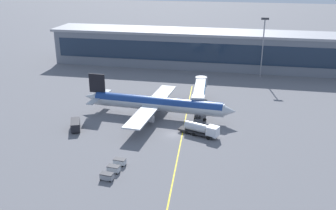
% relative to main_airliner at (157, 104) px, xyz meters
% --- Properties ---
extents(ground_plane, '(700.00, 700.00, 0.00)m').
position_rel_main_airliner_xyz_m(ground_plane, '(7.15, -11.19, -3.89)').
color(ground_plane, slate).
extents(apron_lead_in_line, '(6.84, 79.76, 0.01)m').
position_rel_main_airliner_xyz_m(apron_lead_in_line, '(9.13, -9.19, -3.89)').
color(apron_lead_in_line, yellow).
rests_on(apron_lead_in_line, ground_plane).
extents(terminal_building, '(155.12, 18.13, 14.83)m').
position_rel_main_airliner_xyz_m(terminal_building, '(19.47, 59.58, 3.55)').
color(terminal_building, slate).
rests_on(terminal_building, ground_plane).
extents(main_airliner, '(44.99, 35.85, 11.28)m').
position_rel_main_airliner_xyz_m(main_airliner, '(0.00, 0.00, 0.00)').
color(main_airliner, '#B2B7BC').
rests_on(main_airliner, ground_plane).
extents(jet_bridge, '(5.27, 22.55, 6.59)m').
position_rel_main_airliner_xyz_m(jet_bridge, '(10.90, 11.25, 1.01)').
color(jet_bridge, '#B2B7BC').
rests_on(jet_bridge, ground_plane).
extents(fuel_tanker, '(11.00, 6.08, 3.25)m').
position_rel_main_airliner_xyz_m(fuel_tanker, '(14.06, -10.46, -2.14)').
color(fuel_tanker, '#232326').
rests_on(fuel_tanker, ground_plane).
extents(lavatory_truck, '(4.44, 6.24, 2.50)m').
position_rel_main_airliner_xyz_m(lavatory_truck, '(-18.97, -13.27, -2.47)').
color(lavatory_truck, black).
rests_on(lavatory_truck, ground_plane).
extents(baggage_cart_0, '(2.79, 1.86, 1.48)m').
position_rel_main_airliner_xyz_m(baggage_cart_0, '(-2.18, -35.43, -3.11)').
color(baggage_cart_0, gray).
rests_on(baggage_cart_0, ground_plane).
extents(baggage_cart_1, '(2.79, 1.86, 1.48)m').
position_rel_main_airliner_xyz_m(baggage_cart_1, '(-1.85, -32.24, -3.11)').
color(baggage_cart_1, '#B2B7BC').
rests_on(baggage_cart_1, ground_plane).
extents(baggage_cart_2, '(2.79, 1.86, 1.48)m').
position_rel_main_airliner_xyz_m(baggage_cart_2, '(-1.53, -29.06, -3.11)').
color(baggage_cart_2, '#B2B7BC').
rests_on(baggage_cart_2, ground_plane).
extents(apron_light_mast_0, '(2.80, 0.50, 22.51)m').
position_rel_main_airliner_xyz_m(apron_light_mast_0, '(29.96, 47.62, 9.33)').
color(apron_light_mast_0, gray).
rests_on(apron_light_mast_0, ground_plane).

